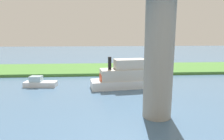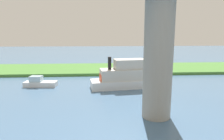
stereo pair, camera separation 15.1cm
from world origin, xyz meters
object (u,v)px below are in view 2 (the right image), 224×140
object	(u,v)px
mooring_post	(114,70)
riverboat_paddlewheel	(124,76)
bridge_pylon	(158,59)
skiff_small	(40,83)
motorboat_red	(120,75)
person_on_bank	(123,66)

from	to	relation	value
mooring_post	riverboat_paddlewheel	bearing A→B (deg)	95.04
bridge_pylon	riverboat_paddlewheel	world-z (taller)	bridge_pylon
skiff_small	mooring_post	bearing A→B (deg)	-147.70
mooring_post	riverboat_paddlewheel	size ratio (longest dim) A/B	0.10
motorboat_red	skiff_small	bearing A→B (deg)	20.87
bridge_pylon	mooring_post	world-z (taller)	bridge_pylon
bridge_pylon	person_on_bank	world-z (taller)	bridge_pylon
motorboat_red	person_on_bank	bearing A→B (deg)	-101.98
person_on_bank	riverboat_paddlewheel	distance (m)	10.83
mooring_post	riverboat_paddlewheel	world-z (taller)	riverboat_paddlewheel
mooring_post	skiff_small	xyz separation A→B (m)	(11.15, 7.05, -0.42)
mooring_post	motorboat_red	size ratio (longest dim) A/B	0.20
person_on_bank	riverboat_paddlewheel	bearing A→B (deg)	83.79
riverboat_paddlewheel	skiff_small	bearing A→B (deg)	-6.36
motorboat_red	riverboat_paddlewheel	bearing A→B (deg)	88.63
mooring_post	person_on_bank	bearing A→B (deg)	-128.69
bridge_pylon	person_on_bank	size ratio (longest dim) A/B	7.63
bridge_pylon	skiff_small	bearing A→B (deg)	-40.00
riverboat_paddlewheel	motorboat_red	world-z (taller)	riverboat_paddlewheel
bridge_pylon	motorboat_red	world-z (taller)	bridge_pylon
bridge_pylon	mooring_post	bearing A→B (deg)	-82.35
riverboat_paddlewheel	motorboat_red	bearing A→B (deg)	-91.37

